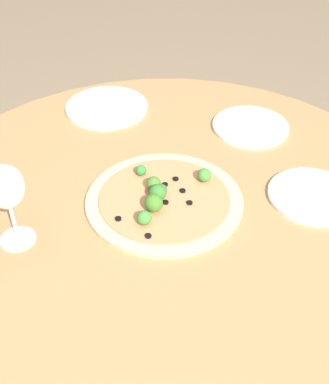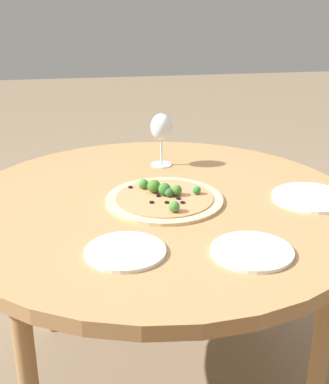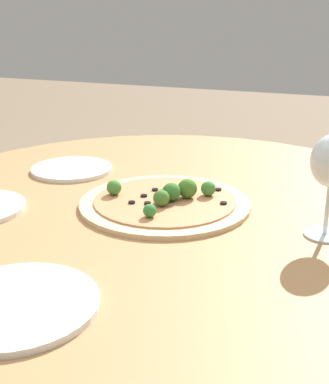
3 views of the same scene
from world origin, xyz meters
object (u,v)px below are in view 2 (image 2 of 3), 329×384
plate_far (252,251)px  plate_side (125,251)px  plate_near (310,197)px  pizza (164,198)px  wine_glass (161,129)px

plate_far → plate_side: bearing=171.3°
plate_near → plate_far: bearing=-132.8°
plate_near → plate_side: 0.64m
plate_far → plate_side: same height
plate_near → plate_side: size_ratio=1.15×
pizza → plate_near: pizza is taller
plate_near → plate_far: same height
wine_glass → plate_near: bearing=-42.9°
plate_far → plate_side: size_ratio=1.02×
pizza → wine_glass: wine_glass is taller
pizza → wine_glass: 0.35m
wine_glass → plate_side: (-0.18, -0.63, -0.13)m
plate_side → pizza: bearing=64.8°
plate_far → wine_glass: bearing=100.5°
plate_near → pizza: bearing=173.3°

